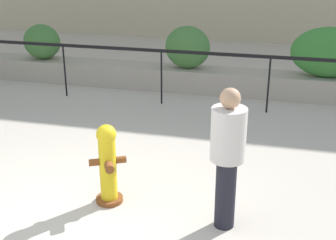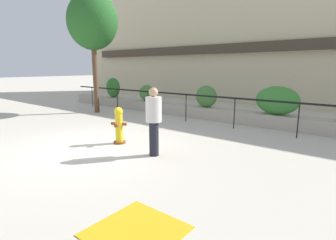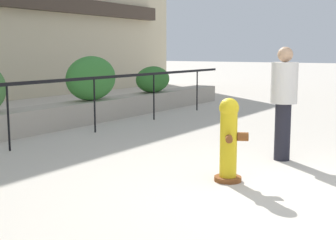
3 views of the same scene
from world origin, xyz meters
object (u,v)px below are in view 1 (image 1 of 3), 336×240
object	(u,v)px
fire_hydrant	(108,164)
hedge_bush_1	(42,42)
hedge_bush_3	(329,52)
hedge_bush_2	(187,47)
pedestrian	(228,151)

from	to	relation	value
fire_hydrant	hedge_bush_1	bearing A→B (deg)	125.41
hedge_bush_3	hedge_bush_1	bearing A→B (deg)	180.00
hedge_bush_3	fire_hydrant	xyz separation A→B (m)	(-2.97, -5.00, -0.47)
hedge_bush_1	hedge_bush_3	size ratio (longest dim) A/B	0.57
hedge_bush_1	hedge_bush_2	world-z (taller)	hedge_bush_2
hedge_bush_3	fire_hydrant	bearing A→B (deg)	-120.74
hedge_bush_1	pedestrian	xyz separation A→B (m)	(5.08, -5.17, 0.07)
fire_hydrant	pedestrian	xyz separation A→B (m)	(1.53, -0.18, 0.44)
hedge_bush_1	fire_hydrant	size ratio (longest dim) A/B	0.84
hedge_bush_2	fire_hydrant	bearing A→B (deg)	-89.86
hedge_bush_2	fire_hydrant	xyz separation A→B (m)	(0.01, -5.00, -0.42)
hedge_bush_3	pedestrian	size ratio (longest dim) A/B	0.91
hedge_bush_2	pedestrian	bearing A→B (deg)	-73.42
hedge_bush_1	hedge_bush_3	distance (m)	6.52
hedge_bush_2	hedge_bush_3	distance (m)	2.98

